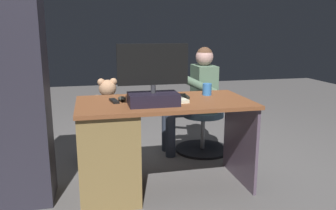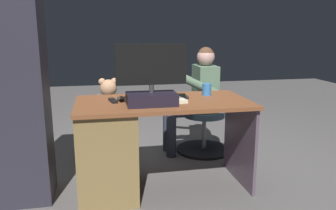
{
  "view_description": "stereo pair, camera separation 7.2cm",
  "coord_description": "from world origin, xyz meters",
  "px_view_note": "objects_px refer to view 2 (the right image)",
  "views": [
    {
      "loc": [
        0.54,
        2.83,
        1.26
      ],
      "look_at": [
        -0.11,
        -0.04,
        0.6
      ],
      "focal_mm": 36.42,
      "sensor_mm": 36.0,
      "label": 1
    },
    {
      "loc": [
        0.47,
        2.85,
        1.26
      ],
      "look_at": [
        -0.11,
        -0.04,
        0.6
      ],
      "focal_mm": 36.42,
      "sensor_mm": 36.0,
      "label": 2
    }
  ],
  "objects_px": {
    "cup": "(207,89)",
    "person": "(197,92)",
    "office_chair_teddy": "(110,132)",
    "monitor": "(151,86)",
    "visitor_chair": "(204,129)",
    "desk": "(120,144)",
    "keyboard": "(162,97)",
    "computer_mouse": "(121,98)",
    "tv_remote": "(113,101)",
    "teddy_bear": "(109,98)"
  },
  "relations": [
    {
      "from": "desk",
      "to": "computer_mouse",
      "type": "xyz_separation_m",
      "value": [
        -0.02,
        -0.07,
        0.35
      ]
    },
    {
      "from": "computer_mouse",
      "to": "visitor_chair",
      "type": "distance_m",
      "value": 1.22
    },
    {
      "from": "tv_remote",
      "to": "teddy_bear",
      "type": "relative_size",
      "value": 0.41
    },
    {
      "from": "cup",
      "to": "teddy_bear",
      "type": "distance_m",
      "value": 1.0
    },
    {
      "from": "keyboard",
      "to": "teddy_bear",
      "type": "bearing_deg",
      "value": -58.39
    },
    {
      "from": "computer_mouse",
      "to": "desk",
      "type": "bearing_deg",
      "value": 72.86
    },
    {
      "from": "tv_remote",
      "to": "office_chair_teddy",
      "type": "relative_size",
      "value": 0.3
    },
    {
      "from": "cup",
      "to": "person",
      "type": "relative_size",
      "value": 0.09
    },
    {
      "from": "teddy_bear",
      "to": "office_chair_teddy",
      "type": "bearing_deg",
      "value": 90.0
    },
    {
      "from": "keyboard",
      "to": "visitor_chair",
      "type": "xyz_separation_m",
      "value": [
        -0.57,
        -0.65,
        -0.49
      ]
    },
    {
      "from": "computer_mouse",
      "to": "visitor_chair",
      "type": "xyz_separation_m",
      "value": [
        -0.89,
        -0.67,
        -0.5
      ]
    },
    {
      "from": "cup",
      "to": "computer_mouse",
      "type": "bearing_deg",
      "value": 6.53
    },
    {
      "from": "office_chair_teddy",
      "to": "visitor_chair",
      "type": "height_order",
      "value": "same"
    },
    {
      "from": "computer_mouse",
      "to": "office_chair_teddy",
      "type": "relative_size",
      "value": 0.19
    },
    {
      "from": "cup",
      "to": "visitor_chair",
      "type": "distance_m",
      "value": 0.81
    },
    {
      "from": "computer_mouse",
      "to": "teddy_bear",
      "type": "distance_m",
      "value": 0.69
    },
    {
      "from": "visitor_chair",
      "to": "cup",
      "type": "bearing_deg",
      "value": 73.62
    },
    {
      "from": "person",
      "to": "tv_remote",
      "type": "bearing_deg",
      "value": 38.8
    },
    {
      "from": "desk",
      "to": "tv_remote",
      "type": "bearing_deg",
      "value": -44.39
    },
    {
      "from": "keyboard",
      "to": "computer_mouse",
      "type": "distance_m",
      "value": 0.33
    },
    {
      "from": "keyboard",
      "to": "person",
      "type": "distance_m",
      "value": 0.81
    },
    {
      "from": "keyboard",
      "to": "computer_mouse",
      "type": "height_order",
      "value": "computer_mouse"
    },
    {
      "from": "keyboard",
      "to": "visitor_chair",
      "type": "height_order",
      "value": "keyboard"
    },
    {
      "from": "cup",
      "to": "office_chair_teddy",
      "type": "relative_size",
      "value": 0.2
    },
    {
      "from": "computer_mouse",
      "to": "teddy_bear",
      "type": "relative_size",
      "value": 0.26
    },
    {
      "from": "monitor",
      "to": "desk",
      "type": "bearing_deg",
      "value": -29.15
    },
    {
      "from": "desk",
      "to": "monitor",
      "type": "distance_m",
      "value": 0.54
    },
    {
      "from": "office_chair_teddy",
      "to": "person",
      "type": "relative_size",
      "value": 0.46
    },
    {
      "from": "cup",
      "to": "person",
      "type": "xyz_separation_m",
      "value": [
        -0.09,
        -0.59,
        -0.13
      ]
    },
    {
      "from": "computer_mouse",
      "to": "keyboard",
      "type": "bearing_deg",
      "value": -176.52
    },
    {
      "from": "keyboard",
      "to": "office_chair_teddy",
      "type": "height_order",
      "value": "keyboard"
    },
    {
      "from": "desk",
      "to": "monitor",
      "type": "relative_size",
      "value": 2.61
    },
    {
      "from": "office_chair_teddy",
      "to": "visitor_chair",
      "type": "relative_size",
      "value": 0.88
    },
    {
      "from": "person",
      "to": "visitor_chair",
      "type": "bearing_deg",
      "value": -179.31
    },
    {
      "from": "keyboard",
      "to": "tv_remote",
      "type": "relative_size",
      "value": 2.8
    },
    {
      "from": "monitor",
      "to": "office_chair_teddy",
      "type": "relative_size",
      "value": 1.02
    },
    {
      "from": "monitor",
      "to": "visitor_chair",
      "type": "height_order",
      "value": "monitor"
    },
    {
      "from": "keyboard",
      "to": "cup",
      "type": "distance_m",
      "value": 0.4
    },
    {
      "from": "desk",
      "to": "computer_mouse",
      "type": "height_order",
      "value": "computer_mouse"
    },
    {
      "from": "computer_mouse",
      "to": "tv_remote",
      "type": "xyz_separation_m",
      "value": [
        0.06,
        0.03,
        -0.01
      ]
    },
    {
      "from": "teddy_bear",
      "to": "cup",
      "type": "bearing_deg",
      "value": 143.42
    },
    {
      "from": "cup",
      "to": "teddy_bear",
      "type": "bearing_deg",
      "value": -36.58
    },
    {
      "from": "keyboard",
      "to": "teddy_bear",
      "type": "height_order",
      "value": "teddy_bear"
    },
    {
      "from": "monitor",
      "to": "teddy_bear",
      "type": "relative_size",
      "value": 1.39
    },
    {
      "from": "tv_remote",
      "to": "person",
      "type": "bearing_deg",
      "value": -151.79
    },
    {
      "from": "desk",
      "to": "computer_mouse",
      "type": "bearing_deg",
      "value": -107.14
    },
    {
      "from": "computer_mouse",
      "to": "tv_remote",
      "type": "height_order",
      "value": "computer_mouse"
    },
    {
      "from": "office_chair_teddy",
      "to": "teddy_bear",
      "type": "distance_m",
      "value": 0.34
    },
    {
      "from": "desk",
      "to": "keyboard",
      "type": "distance_m",
      "value": 0.49
    },
    {
      "from": "tv_remote",
      "to": "visitor_chair",
      "type": "distance_m",
      "value": 1.28
    }
  ]
}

